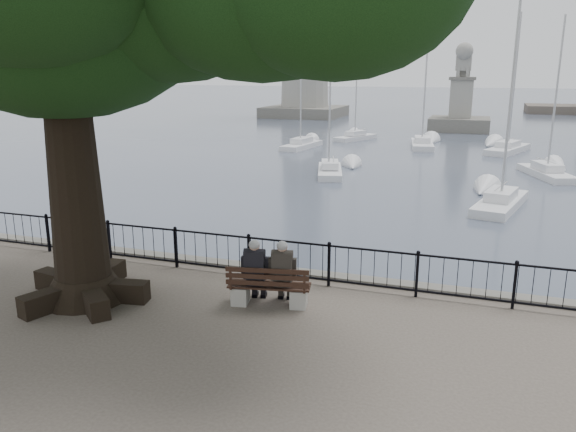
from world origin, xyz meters
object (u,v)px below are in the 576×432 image
at_px(lighthouse, 305,16).
at_px(lion_monument, 460,109).
at_px(bench, 269,291).
at_px(person_right, 283,275).
at_px(person_left, 256,273).

height_order(lighthouse, lion_monument, lighthouse).
distance_m(bench, lion_monument, 48.98).
bearing_deg(person_right, bench, -149.84).
bearing_deg(lighthouse, lion_monument, -31.10).
bearing_deg(person_right, lighthouse, 106.78).
relative_size(bench, lighthouse, 0.06).
distance_m(person_left, lighthouse, 64.42).
xyz_separation_m(person_left, person_right, (0.57, 0.11, 0.00)).
height_order(bench, person_right, person_right).
bearing_deg(lighthouse, bench, -73.49).
xyz_separation_m(person_right, lighthouse, (-18.35, 60.85, 10.85)).
relative_size(person_right, lion_monument, 0.17).
height_order(bench, lion_monument, lion_monument).
bearing_deg(bench, lion_monument, 87.76).
xyz_separation_m(bench, person_right, (0.27, 0.15, 0.35)).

